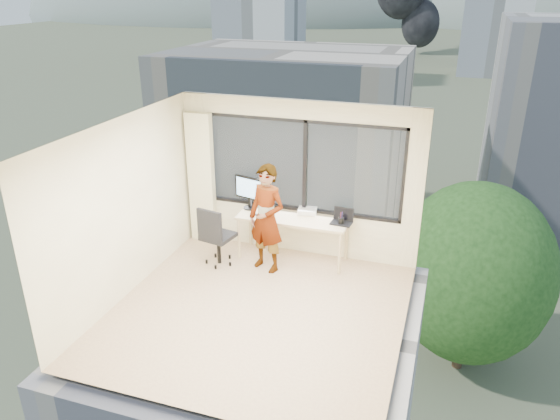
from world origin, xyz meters
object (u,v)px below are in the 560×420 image
at_px(person, 267,219).
at_px(monitor, 250,193).
at_px(laptop, 342,217).
at_px(desk, 293,238).
at_px(game_console, 307,211).
at_px(chair, 218,234).
at_px(handbag, 344,213).

distance_m(person, monitor, 0.79).
bearing_deg(laptop, monitor, -179.66).
height_order(desk, laptop, laptop).
relative_size(desk, monitor, 3.18).
xyz_separation_m(person, monitor, (-0.51, 0.58, 0.16)).
bearing_deg(desk, game_console, 56.09).
xyz_separation_m(monitor, laptop, (1.60, -0.13, -0.18)).
height_order(monitor, game_console, monitor).
distance_m(desk, chair, 1.23).
bearing_deg(person, chair, -155.17).
relative_size(laptop, handbag, 1.33).
height_order(monitor, handbag, monitor).
distance_m(chair, handbag, 2.06).
relative_size(game_console, laptop, 0.88).
bearing_deg(monitor, chair, -99.63).
relative_size(chair, monitor, 1.83).
distance_m(game_console, handbag, 0.63).
height_order(laptop, handbag, laptop).
height_order(desk, game_console, game_console).
xyz_separation_m(desk, chair, (-1.10, -0.53, 0.14)).
height_order(chair, person, person).
height_order(chair, laptop, chair).
bearing_deg(laptop, chair, -159.24).
bearing_deg(desk, handbag, 15.08).
relative_size(person, game_console, 5.72).
bearing_deg(handbag, monitor, 179.26).
bearing_deg(monitor, desk, 4.44).
relative_size(person, handbag, 6.69).
relative_size(person, monitor, 3.09).
bearing_deg(person, game_console, 74.85).
bearing_deg(handbag, person, -152.50).
xyz_separation_m(chair, game_console, (1.27, 0.79, 0.27)).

